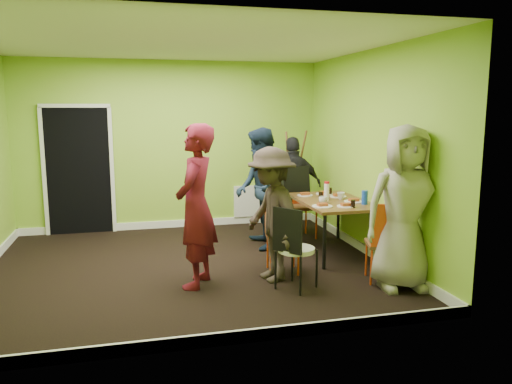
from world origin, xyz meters
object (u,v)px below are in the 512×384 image
easel (286,181)px  orange_bottle (322,194)px  blue_bottle (365,197)px  person_front_end (404,208)px  chair_bentwood (293,244)px  person_left_far (260,189)px  dining_table (333,204)px  chair_left_near (276,230)px  chair_back_end (296,187)px  person_left_near (271,215)px  person_standing (196,206)px  chair_front_end (386,238)px  thermos (327,192)px  chair_left_far (278,216)px  person_back_end (293,185)px

easel → orange_bottle: (0.16, -1.27, -0.03)m
blue_bottle → person_front_end: person_front_end is taller
chair_bentwood → person_left_far: person_left_far is taller
dining_table → chair_left_near: bearing=-147.4°
chair_back_end → person_left_near: 2.20m
chair_back_end → person_left_far: bearing=32.2°
person_standing → chair_front_end: bearing=102.2°
person_left_far → person_left_near: (-0.22, -1.38, -0.08)m
thermos → person_front_end: 1.56m
dining_table → chair_front_end: chair_front_end is taller
person_front_end → easel: bearing=105.6°
blue_bottle → person_front_end: (-0.08, -1.13, 0.08)m
dining_table → easel: easel is taller
chair_left_far → chair_front_end: size_ratio=0.91×
easel → person_back_end: bearing=-82.0°
person_left_far → person_back_end: bearing=138.0°
chair_left_near → blue_bottle: 1.36m
chair_left_near → chair_bentwood: chair_left_near is taller
blue_bottle → dining_table: bearing=127.3°
chair_bentwood → person_standing: bearing=-149.8°
chair_bentwood → easel: easel is taller
chair_left_near → blue_bottle: (1.30, 0.26, 0.30)m
chair_left_near → chair_front_end: bearing=67.3°
chair_left_far → person_left_near: person_left_near is taller
orange_bottle → person_front_end: 1.79m
orange_bottle → dining_table: bearing=-75.8°
chair_back_end → chair_left_near: bearing=58.0°
chair_left_near → chair_front_end: size_ratio=1.00×
blue_bottle → chair_back_end: bearing=108.0°
easel → person_left_far: size_ratio=0.95×
chair_left_near → person_left_near: size_ratio=0.61×
easel → blue_bottle: (0.51, -1.89, 0.02)m
chair_back_end → easel: 0.44m
chair_front_end → blue_bottle: bearing=95.5°
orange_bottle → person_back_end: 0.99m
chair_left_far → chair_front_end: 1.86m
person_left_far → orange_bottle: bearing=77.5°
thermos → person_back_end: size_ratio=0.15×
person_left_far → thermos: bearing=63.9°
dining_table → person_left_near: 1.46m
chair_left_far → chair_back_end: bearing=169.0°
thermos → chair_bentwood: bearing=-125.0°
orange_bottle → person_left_near: bearing=-133.6°
chair_bentwood → person_front_end: (1.22, -0.23, 0.40)m
dining_table → chair_front_end: bearing=-85.3°
chair_left_far → person_left_near: size_ratio=0.55×
dining_table → chair_front_end: 1.34m
chair_bentwood → blue_bottle: 1.61m
person_left_far → chair_front_end: bearing=32.9°
chair_front_end → blue_bottle: size_ratio=5.11×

